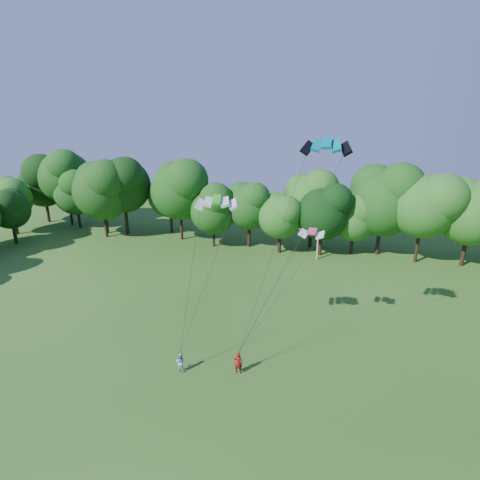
% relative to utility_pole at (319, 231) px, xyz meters
% --- Properties ---
extents(ground, '(160.00, 160.00, 0.00)m').
position_rel_utility_pole_xyz_m(ground, '(-3.88, -32.88, -4.00)').
color(ground, '#244B14').
rests_on(ground, ground).
extents(utility_pole, '(1.55, 0.19, 7.76)m').
position_rel_utility_pole_xyz_m(utility_pole, '(0.00, 0.00, 0.00)').
color(utility_pole, beige).
rests_on(utility_pole, ground).
extents(kite_flyer_left, '(0.67, 0.47, 1.76)m').
position_rel_utility_pole_xyz_m(kite_flyer_left, '(-3.05, -25.88, -3.12)').
color(kite_flyer_left, maroon).
rests_on(kite_flyer_left, ground).
extents(kite_flyer_right, '(0.76, 0.60, 1.54)m').
position_rel_utility_pole_xyz_m(kite_flyer_right, '(-7.26, -26.94, -3.23)').
color(kite_flyer_right, '#A7C3E8').
rests_on(kite_flyer_right, ground).
extents(kite_teal, '(3.07, 1.37, 0.79)m').
position_rel_utility_pole_xyz_m(kite_teal, '(2.07, -22.97, 12.71)').
color(kite_teal, '#047086').
rests_on(kite_teal, ground).
extents(kite_green, '(3.16, 2.08, 0.51)m').
position_rel_utility_pole_xyz_m(kite_green, '(-5.14, -24.25, 8.78)').
color(kite_green, green).
rests_on(kite_green, ground).
extents(kite_pink, '(2.07, 1.13, 0.35)m').
position_rel_utility_pole_xyz_m(kite_pink, '(1.17, -19.79, 5.73)').
color(kite_pink, '#CC387C').
rests_on(kite_pink, ground).
extents(tree_back_west, '(9.54, 9.54, 13.88)m').
position_rel_utility_pole_xyz_m(tree_back_west, '(-33.41, 0.16, 4.67)').
color(tree_back_west, '#392A17').
rests_on(tree_back_west, ground).
extents(tree_back_center, '(7.79, 7.79, 11.33)m').
position_rel_utility_pole_xyz_m(tree_back_center, '(0.20, 1.83, 3.07)').
color(tree_back_center, black).
rests_on(tree_back_center, ground).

